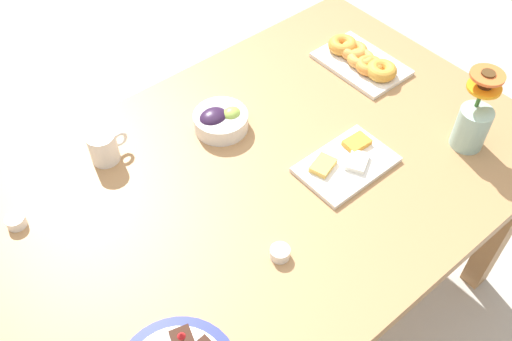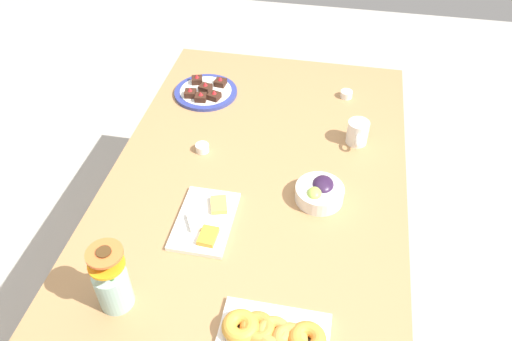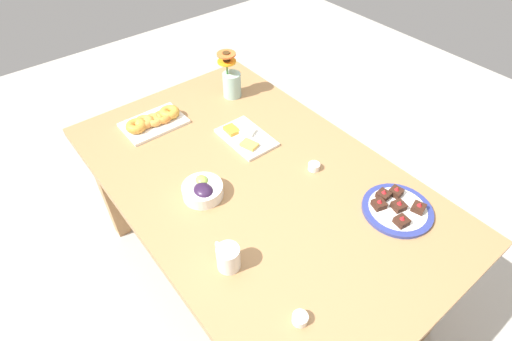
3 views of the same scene
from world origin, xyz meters
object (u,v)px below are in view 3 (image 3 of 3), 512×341
Objects in this scene: cheese_platter at (245,137)px; dessert_plate at (397,209)px; grape_bowl at (203,190)px; jam_cup_honey at (300,318)px; dining_table at (256,192)px; croissant_platter at (153,121)px; flower_vase at (231,81)px; coffee_mug at (228,257)px; jam_cup_berry at (314,166)px.

cheese_platter is 0.70m from dessert_plate.
grape_bowl reaches higher than jam_cup_honey.
dining_table is 10.26× the size of grape_bowl.
croissant_platter is (0.34, 0.27, 0.01)m from cheese_platter.
dining_table is at bearing 152.38° from cheese_platter.
cheese_platter is at bearing 153.80° from flower_vase.
dining_table is 5.44× the size of croissant_platter.
croissant_platter is 6.13× the size of jam_cup_honey.
coffee_mug is 0.29m from jam_cup_honey.
coffee_mug is at bearing 168.45° from croissant_platter.
flower_vase is at bearing 1.65° from dessert_plate.
dessert_plate is 1.00m from flower_vase.
grape_bowl reaches higher than croissant_platter.
grape_bowl is at bearing 117.07° from cheese_platter.
jam_cup_berry is at bearing 175.15° from flower_vase.
cheese_platter is at bearing -27.62° from dining_table.
flower_vase is at bearing -26.54° from jam_cup_honey.
coffee_mug is 2.33× the size of jam_cup_honey.
cheese_platter is 0.36m from flower_vase.
cheese_platter is 0.86m from jam_cup_honey.
grape_bowl reaches higher than dining_table.
flower_vase is at bearing -45.13° from grape_bowl.
flower_vase is (0.65, -0.05, 0.07)m from jam_cup_berry.
dessert_plate is (-0.20, -0.62, -0.03)m from coffee_mug.
flower_vase is at bearing -26.20° from cheese_platter.
cheese_platter is 0.34m from jam_cup_berry.
dining_table is at bearing -103.00° from grape_bowl.
croissant_platter is at bearing -5.96° from jam_cup_honey.
coffee_mug reaches higher than cheese_platter.
croissant_platter reaches higher than cheese_platter.
grape_bowl is 0.66× the size of flower_vase.
grape_bowl is at bearing -4.96° from jam_cup_honey.
dining_table is 33.33× the size of jam_cup_berry.
dessert_plate is (-0.35, -0.08, -0.00)m from jam_cup_berry.
dining_table is at bearing -164.79° from croissant_platter.
flower_vase reaches higher than grape_bowl.
dessert_plate is (-0.51, -0.52, -0.02)m from grape_bowl.
dining_table is 0.27m from cheese_platter.
flower_vase reaches higher than croissant_platter.
flower_vase is (1.08, -0.54, 0.07)m from jam_cup_honey.
grape_bowl is 0.60× the size of cheese_platter.
dessert_plate is at bearing -164.82° from cheese_platter.
dessert_plate is at bearing -81.34° from jam_cup_honey.
cheese_platter reaches higher than jam_cup_berry.
coffee_mug is at bearing 137.76° from cheese_platter.
flower_vase is (0.32, -0.16, 0.07)m from cheese_platter.
grape_bowl is at bearing 77.00° from dining_table.
grape_bowl is 0.52m from croissant_platter.
croissant_platter is at bearing -7.12° from grape_bowl.
croissant_platter is at bearing 28.81° from jam_cup_berry.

